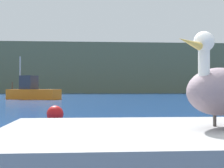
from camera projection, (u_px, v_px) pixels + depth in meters
hillside_backdrop at (87, 70)px, 70.34m from camera, size 140.00×16.63×9.55m
pelican at (220, 90)px, 2.86m from camera, size 1.01×1.01×0.78m
fishing_boat_orange at (32, 92)px, 31.02m from camera, size 5.22×3.70×4.02m
mooring_buoy at (55, 114)px, 10.60m from camera, size 0.53×0.53×0.53m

